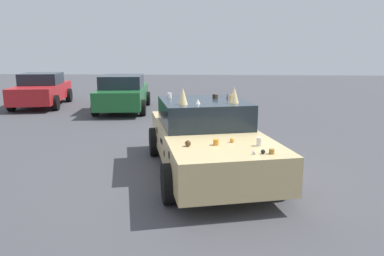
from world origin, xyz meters
TOP-DOWN VIEW (x-y plane):
  - ground_plane at (0.00, 0.00)m, footprint 60.00×60.00m
  - art_car_decorated at (0.08, 0.02)m, footprint 4.76×2.86m
  - parked_sedan_far_left at (7.51, 3.57)m, footprint 4.53×2.35m
  - parked_sedan_row_back_far at (8.46, 7.43)m, footprint 4.44×2.51m

SIDE VIEW (x-z plane):
  - ground_plane at x=0.00m, z-range 0.00..0.00m
  - art_car_decorated at x=0.08m, z-range -0.16..1.56m
  - parked_sedan_row_back_far at x=8.46m, z-range -0.01..1.43m
  - parked_sedan_far_left at x=7.51m, z-range 0.00..1.45m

